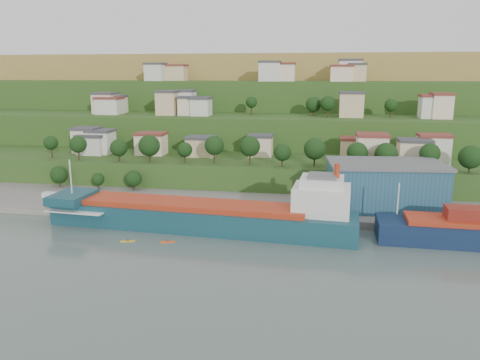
% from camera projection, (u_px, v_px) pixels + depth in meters
% --- Properties ---
extents(ground, '(500.00, 500.00, 0.00)m').
position_uv_depth(ground, '(213.00, 242.00, 109.22)').
color(ground, '#4C5C56').
rests_on(ground, ground).
extents(quay, '(220.00, 26.00, 4.00)m').
position_uv_depth(quay, '(304.00, 212.00, 132.91)').
color(quay, slate).
rests_on(quay, ground).
extents(pebble_beach, '(40.00, 18.00, 2.40)m').
position_uv_depth(pebble_beach, '(50.00, 206.00, 139.24)').
color(pebble_beach, slate).
rests_on(pebble_beach, ground).
extents(hillside, '(360.00, 211.14, 96.00)m').
position_uv_depth(hillside, '(277.00, 141.00, 271.32)').
color(hillside, '#284719').
rests_on(hillside, ground).
extents(cargo_ship_near, '(78.84, 17.63, 20.08)m').
position_uv_depth(cargo_ship_near, '(210.00, 217.00, 117.90)').
color(cargo_ship_near, '#123945').
rests_on(cargo_ship_near, ground).
extents(warehouse, '(32.77, 22.06, 12.80)m').
position_uv_depth(warehouse, '(385.00, 185.00, 129.40)').
color(warehouse, navy).
rests_on(warehouse, quay).
extents(caravan, '(5.74, 2.85, 2.58)m').
position_uv_depth(caravan, '(52.00, 197.00, 139.90)').
color(caravan, silver).
rests_on(caravan, pebble_beach).
extents(dinghy, '(4.19, 2.21, 0.80)m').
position_uv_depth(dinghy, '(70.00, 204.00, 135.43)').
color(dinghy, silver).
rests_on(dinghy, pebble_beach).
extents(kayak_orange, '(3.53, 1.44, 0.87)m').
position_uv_depth(kayak_orange, '(168.00, 241.00, 109.24)').
color(kayak_orange, '#ED5115').
rests_on(kayak_orange, ground).
extents(kayak_yellow, '(3.38, 1.50, 0.84)m').
position_uv_depth(kayak_yellow, '(128.00, 241.00, 109.62)').
color(kayak_yellow, gold).
rests_on(kayak_yellow, ground).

